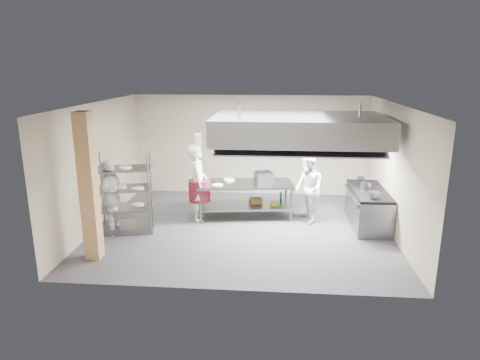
# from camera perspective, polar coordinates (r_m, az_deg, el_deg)

# --- Properties ---
(floor) EXTENTS (7.00, 7.00, 0.00)m
(floor) POSITION_cam_1_polar(r_m,az_deg,el_deg) (10.50, 0.29, -6.40)
(floor) COLOR #313133
(floor) RESTS_ON ground
(ceiling) EXTENTS (7.00, 7.00, 0.00)m
(ceiling) POSITION_cam_1_polar(r_m,az_deg,el_deg) (9.81, 0.31, 10.14)
(ceiling) COLOR silver
(ceiling) RESTS_ON wall_back
(wall_back) EXTENTS (7.00, 0.00, 7.00)m
(wall_back) POSITION_cam_1_polar(r_m,az_deg,el_deg) (12.98, 1.34, 4.64)
(wall_back) COLOR tan
(wall_back) RESTS_ON ground
(wall_left) EXTENTS (0.00, 6.00, 6.00)m
(wall_left) POSITION_cam_1_polar(r_m,az_deg,el_deg) (10.89, -18.40, 1.86)
(wall_left) COLOR tan
(wall_left) RESTS_ON ground
(wall_right) EXTENTS (0.00, 6.00, 6.00)m
(wall_right) POSITION_cam_1_polar(r_m,az_deg,el_deg) (10.39, 19.93, 1.12)
(wall_right) COLOR tan
(wall_right) RESTS_ON ground
(column) EXTENTS (0.30, 0.30, 3.00)m
(column) POSITION_cam_1_polar(r_m,az_deg,el_deg) (8.97, -19.52, -0.95)
(column) COLOR tan
(column) RESTS_ON floor
(exhaust_hood) EXTENTS (4.00, 2.50, 0.60)m
(exhaust_hood) POSITION_cam_1_polar(r_m,az_deg,el_deg) (10.26, 7.79, 6.84)
(exhaust_hood) COLOR slate
(exhaust_hood) RESTS_ON ceiling
(hood_strip_a) EXTENTS (1.60, 0.12, 0.04)m
(hood_strip_a) POSITION_cam_1_polar(r_m,az_deg,el_deg) (10.30, 2.71, 5.20)
(hood_strip_a) COLOR white
(hood_strip_a) RESTS_ON exhaust_hood
(hood_strip_b) EXTENTS (1.60, 0.12, 0.04)m
(hood_strip_b) POSITION_cam_1_polar(r_m,az_deg,el_deg) (10.39, 12.71, 4.93)
(hood_strip_b) COLOR white
(hood_strip_b) RESTS_ON exhaust_hood
(wall_shelf) EXTENTS (1.50, 0.28, 0.04)m
(wall_shelf) POSITION_cam_1_polar(r_m,az_deg,el_deg) (12.84, 9.36, 4.33)
(wall_shelf) COLOR slate
(wall_shelf) RESTS_ON wall_back
(island) EXTENTS (2.56, 1.34, 0.91)m
(island) POSITION_cam_1_polar(r_m,az_deg,el_deg) (11.15, 0.67, -2.62)
(island) COLOR gray
(island) RESTS_ON floor
(island_worktop) EXTENTS (2.56, 1.34, 0.06)m
(island_worktop) POSITION_cam_1_polar(r_m,az_deg,el_deg) (11.03, 0.68, -0.52)
(island_worktop) COLOR slate
(island_worktop) RESTS_ON island
(island_undershelf) EXTENTS (2.35, 1.21, 0.04)m
(island_undershelf) POSITION_cam_1_polar(r_m,az_deg,el_deg) (11.20, 0.67, -3.38)
(island_undershelf) COLOR slate
(island_undershelf) RESTS_ON island
(pass_rack) EXTENTS (1.38, 0.97, 1.89)m
(pass_rack) POSITION_cam_1_polar(r_m,az_deg,el_deg) (10.41, -15.07, -1.62)
(pass_rack) COLOR slate
(pass_rack) RESTS_ON floor
(cooking_range) EXTENTS (0.80, 2.00, 0.84)m
(cooking_range) POSITION_cam_1_polar(r_m,az_deg,el_deg) (11.04, 16.68, -3.65)
(cooking_range) COLOR slate
(cooking_range) RESTS_ON floor
(range_top) EXTENTS (0.78, 1.96, 0.06)m
(range_top) POSITION_cam_1_polar(r_m,az_deg,el_deg) (10.91, 16.86, -1.41)
(range_top) COLOR black
(range_top) RESTS_ON cooking_range
(chef_head) EXTENTS (0.59, 0.79, 1.95)m
(chef_head) POSITION_cam_1_polar(r_m,az_deg,el_deg) (10.81, -5.65, -0.39)
(chef_head) COLOR silver
(chef_head) RESTS_ON floor
(chef_line) EXTENTS (0.88, 1.00, 1.74)m
(chef_line) POSITION_cam_1_polar(r_m,az_deg,el_deg) (10.78, 9.05, -1.15)
(chef_line) COLOR silver
(chef_line) RESTS_ON floor
(chef_plating) EXTENTS (0.57, 1.09, 1.79)m
(chef_plating) POSITION_cam_1_polar(r_m,az_deg,el_deg) (10.32, -16.84, -2.21)
(chef_plating) COLOR white
(chef_plating) RESTS_ON floor
(griddle) EXTENTS (0.54, 0.48, 0.22)m
(griddle) POSITION_cam_1_polar(r_m,az_deg,el_deg) (11.25, 3.18, 0.50)
(griddle) COLOR slate
(griddle) RESTS_ON island_worktop
(wicker_basket) EXTENTS (0.37, 0.30, 0.14)m
(wicker_basket) POSITION_cam_1_polar(r_m,az_deg,el_deg) (11.29, 2.13, -2.76)
(wicker_basket) COLOR olive
(wicker_basket) RESTS_ON island_undershelf
(stockpot) EXTENTS (0.25, 0.25, 0.17)m
(stockpot) POSITION_cam_1_polar(r_m,az_deg,el_deg) (10.88, 16.42, -0.78)
(stockpot) COLOR gray
(stockpot) RESTS_ON range_top
(plate_stack) EXTENTS (0.28, 0.28, 0.05)m
(plate_stack) POSITION_cam_1_polar(r_m,az_deg,el_deg) (10.51, -14.95, -3.40)
(plate_stack) COLOR white
(plate_stack) RESTS_ON pass_rack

